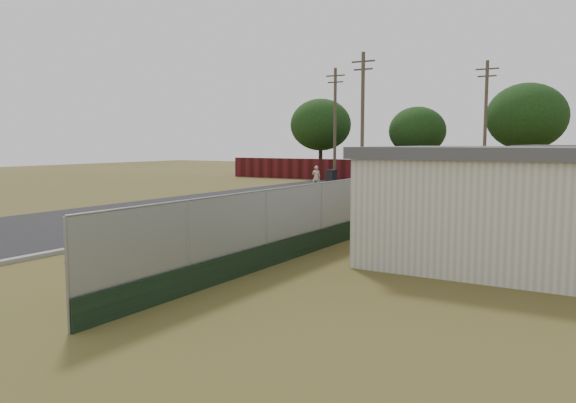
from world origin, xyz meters
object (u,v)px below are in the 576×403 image
Objects in this scene: fire_hydrant at (165,270)px; pedestrian at (316,177)px; mailbox at (271,198)px; trash_bin at (332,177)px; pickup_truck at (406,183)px.

pedestrian is (-10.13, 25.57, 0.35)m from fire_hydrant.
mailbox is 15.79m from pedestrian.
trash_bin is at bearing 110.53° from fire_hydrant.
mailbox is at bearing 169.16° from pickup_truck.
fire_hydrant is 11.72m from mailbox.
pedestrian is 1.46× the size of trash_bin.
pickup_truck is at bearing 97.21° from fire_hydrant.
mailbox reaches higher than fire_hydrant.
pickup_truck is 3.31× the size of pedestrian.
pedestrian is (-5.80, 14.69, -0.08)m from mailbox.
trash_bin is at bearing 47.51° from pickup_truck.
fire_hydrant is 0.60× the size of pedestrian.
fire_hydrant is at bearing -68.28° from mailbox.
mailbox is 0.21× the size of pickup_truck.
pedestrian is at bearing 111.61° from fire_hydrant.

